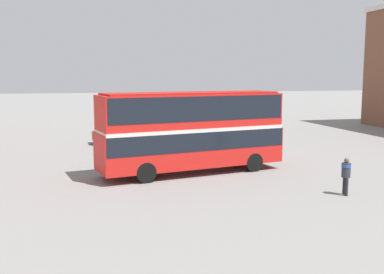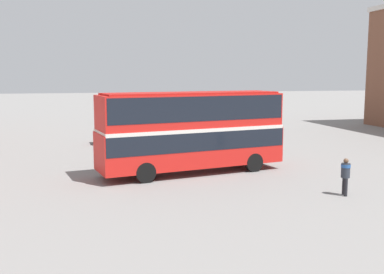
% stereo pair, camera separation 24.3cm
% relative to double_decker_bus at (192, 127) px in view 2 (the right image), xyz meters
% --- Properties ---
extents(ground_plane, '(240.00, 240.00, 0.00)m').
position_rel_double_decker_bus_xyz_m(ground_plane, '(-0.63, 0.50, -2.61)').
color(ground_plane, gray).
extents(double_decker_bus, '(10.80, 4.55, 4.54)m').
position_rel_double_decker_bus_xyz_m(double_decker_bus, '(0.00, 0.00, 0.00)').
color(double_decker_bus, red).
rests_on(double_decker_bus, ground_plane).
extents(pedestrian_foreground, '(0.51, 0.51, 1.73)m').
position_rel_double_decker_bus_xyz_m(pedestrian_foreground, '(5.66, -6.34, -1.55)').
color(pedestrian_foreground, '#232328').
rests_on(pedestrian_foreground, ground_plane).
extents(parked_car_kerb_near, '(4.08, 1.99, 1.46)m').
position_rel_double_decker_bus_xyz_m(parked_car_kerb_near, '(-3.05, 12.28, -1.87)').
color(parked_car_kerb_near, maroon).
rests_on(parked_car_kerb_near, ground_plane).
extents(parked_car_kerb_far, '(4.11, 1.98, 1.45)m').
position_rel_double_decker_bus_xyz_m(parked_car_kerb_far, '(9.41, 17.89, -1.87)').
color(parked_car_kerb_far, navy).
rests_on(parked_car_kerb_far, ground_plane).
extents(parked_car_side_street, '(4.23, 2.55, 1.64)m').
position_rel_double_decker_bus_xyz_m(parked_car_side_street, '(4.91, 13.33, -1.79)').
color(parked_car_side_street, silver).
rests_on(parked_car_side_street, ground_plane).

